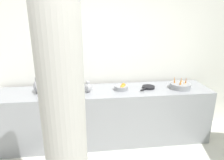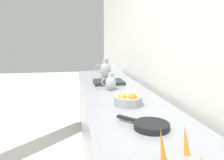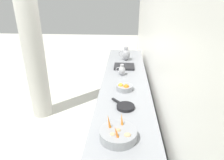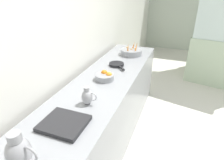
# 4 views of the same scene
# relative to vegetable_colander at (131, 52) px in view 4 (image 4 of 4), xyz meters

# --- Properties ---
(tile_wall_left) EXTENTS (0.10, 8.67, 3.00)m
(tile_wall_left) POSITION_rel_vegetable_colander_xyz_m (-0.50, -0.73, 0.57)
(tile_wall_left) COLOR white
(tile_wall_left) RESTS_ON ground_plane
(prep_counter) EXTENTS (0.67, 3.39, 0.89)m
(prep_counter) POSITION_rel_vegetable_colander_xyz_m (-0.05, -1.23, -0.49)
(prep_counter) COLOR gray
(prep_counter) RESTS_ON ground_plane
(vegetable_colander) EXTENTS (0.33, 0.33, 0.22)m
(vegetable_colander) POSITION_rel_vegetable_colander_xyz_m (0.00, 0.00, 0.00)
(vegetable_colander) COLOR gray
(vegetable_colander) RESTS_ON prep_counter
(orange_bowl) EXTENTS (0.22, 0.22, 0.10)m
(orange_bowl) POSITION_rel_vegetable_colander_xyz_m (-0.05, -0.96, -0.01)
(orange_bowl) COLOR gray
(orange_bowl) RESTS_ON prep_counter
(metal_pitcher_tall) EXTENTS (0.21, 0.15, 0.25)m
(metal_pitcher_tall) POSITION_rel_vegetable_colander_xyz_m (-0.06, -2.23, 0.07)
(metal_pitcher_tall) COLOR #939399
(metal_pitcher_tall) RESTS_ON prep_counter
(metal_pitcher_short) EXTENTS (0.15, 0.10, 0.17)m
(metal_pitcher_short) POSITION_rel_vegetable_colander_xyz_m (-0.00, -1.48, 0.03)
(metal_pitcher_short) COLOR #A3A3A8
(metal_pitcher_short) RESTS_ON prep_counter
(counter_sink_basin) EXTENTS (0.34, 0.30, 0.04)m
(counter_sink_basin) POSITION_rel_vegetable_colander_xyz_m (-0.03, -1.82, -0.03)
(counter_sink_basin) COLOR #232326
(counter_sink_basin) RESTS_ON prep_counter
(skillet_on_counter) EXTENTS (0.27, 0.28, 0.03)m
(skillet_on_counter) POSITION_rel_vegetable_colander_xyz_m (-0.06, -0.51, -0.03)
(skillet_on_counter) COLOR black
(skillet_on_counter) RESTS_ON prep_counter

